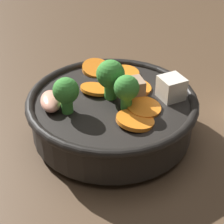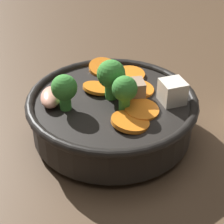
# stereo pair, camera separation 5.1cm
# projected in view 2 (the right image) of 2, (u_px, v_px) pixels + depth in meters

# --- Properties ---
(ground_plane) EXTENTS (3.00, 3.00, 0.00)m
(ground_plane) POSITION_uv_depth(u_px,v_px,m) (112.00, 135.00, 0.53)
(ground_plane) COLOR #4C3826
(stirfry_bowl) EXTENTS (0.23, 0.23, 0.11)m
(stirfry_bowl) POSITION_uv_depth(u_px,v_px,m) (112.00, 110.00, 0.50)
(stirfry_bowl) COLOR black
(stirfry_bowl) RESTS_ON ground_plane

